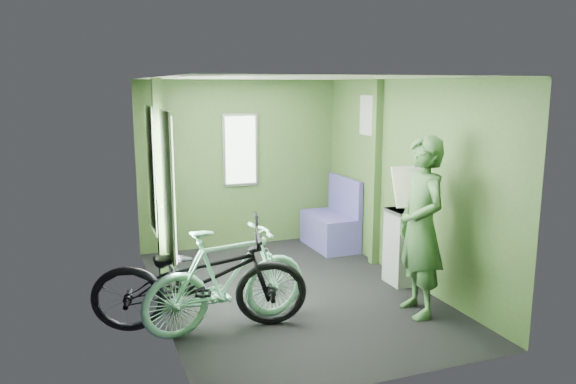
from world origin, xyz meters
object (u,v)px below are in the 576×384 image
object	(u,v)px
bicycle_mint	(228,328)
bench_seat	(331,227)
passenger	(421,227)
waste_box	(400,247)
bicycle_black	(202,331)

from	to	relation	value
bicycle_mint	bench_seat	bearing A→B (deg)	-54.15
passenger	waste_box	size ratio (longest dim) A/B	2.05
waste_box	bench_seat	size ratio (longest dim) A/B	0.88
bench_seat	bicycle_black	bearing A→B (deg)	-138.58
passenger	bicycle_black	bearing A→B (deg)	-93.65
bicycle_black	bench_seat	bearing A→B (deg)	-34.37
waste_box	bicycle_black	bearing A→B (deg)	-169.18
bicycle_black	passenger	bearing A→B (deg)	-86.10
waste_box	bench_seat	bearing A→B (deg)	94.04
bicycle_mint	waste_box	world-z (taller)	waste_box
bicycle_black	bench_seat	size ratio (longest dim) A/B	2.01
bench_seat	passenger	bearing A→B (deg)	-94.97
waste_box	passenger	bearing A→B (deg)	-109.59
passenger	waste_box	bearing A→B (deg)	166.18
bicycle_black	waste_box	bearing A→B (deg)	-65.84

